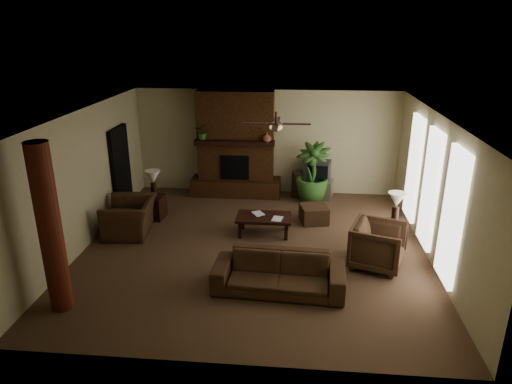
# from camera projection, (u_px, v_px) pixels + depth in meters

# --- Properties ---
(room_shell) EXTENTS (7.00, 7.00, 7.00)m
(room_shell) POSITION_uv_depth(u_px,v_px,m) (254.00, 185.00, 9.11)
(room_shell) COLOR brown
(room_shell) RESTS_ON ground
(fireplace) EXTENTS (2.40, 0.70, 2.80)m
(fireplace) POSITION_uv_depth(u_px,v_px,m) (236.00, 153.00, 12.27)
(fireplace) COLOR #532E16
(fireplace) RESTS_ON ground
(windows) EXTENTS (0.08, 3.65, 2.35)m
(windows) POSITION_uv_depth(u_px,v_px,m) (430.00, 189.00, 9.02)
(windows) COLOR white
(windows) RESTS_ON ground
(log_column) EXTENTS (0.36, 0.36, 2.80)m
(log_column) POSITION_uv_depth(u_px,v_px,m) (50.00, 230.00, 7.12)
(log_column) COLOR maroon
(log_column) RESTS_ON ground
(doorway) EXTENTS (0.10, 1.00, 2.10)m
(doorway) POSITION_uv_depth(u_px,v_px,m) (121.00, 170.00, 11.21)
(doorway) COLOR black
(doorway) RESTS_ON ground
(ceiling_fan) EXTENTS (1.35, 1.35, 0.37)m
(ceiling_fan) POSITION_uv_depth(u_px,v_px,m) (276.00, 126.00, 8.97)
(ceiling_fan) COLOR #301F15
(ceiling_fan) RESTS_ON ceiling
(sofa) EXTENTS (2.30, 0.80, 0.89)m
(sofa) POSITION_uv_depth(u_px,v_px,m) (279.00, 267.00, 7.94)
(sofa) COLOR #442E1D
(sofa) RESTS_ON ground
(armchair_left) EXTENTS (0.89, 1.26, 1.03)m
(armchair_left) POSITION_uv_depth(u_px,v_px,m) (129.00, 212.00, 10.10)
(armchair_left) COLOR #442E1D
(armchair_left) RESTS_ON ground
(armchair_right) EXTENTS (1.13, 1.17, 0.96)m
(armchair_right) POSITION_uv_depth(u_px,v_px,m) (378.00, 243.00, 8.72)
(armchair_right) COLOR #442E1D
(armchair_right) RESTS_ON ground
(coffee_table) EXTENTS (1.20, 0.70, 0.43)m
(coffee_table) POSITION_uv_depth(u_px,v_px,m) (264.00, 219.00, 10.11)
(coffee_table) COLOR black
(coffee_table) RESTS_ON ground
(ottoman) EXTENTS (0.72, 0.72, 0.40)m
(ottoman) POSITION_uv_depth(u_px,v_px,m) (314.00, 214.00, 10.79)
(ottoman) COLOR #442E1D
(ottoman) RESTS_ON ground
(tv_stand) EXTENTS (0.94, 0.68, 0.50)m
(tv_stand) POSITION_uv_depth(u_px,v_px,m) (316.00, 188.00, 12.33)
(tv_stand) COLOR #B9B8BB
(tv_stand) RESTS_ON ground
(tv) EXTENTS (0.74, 0.64, 0.52)m
(tv) POSITION_uv_depth(u_px,v_px,m) (317.00, 170.00, 12.15)
(tv) COLOR #353638
(tv) RESTS_ON tv_stand
(floor_vase) EXTENTS (0.34, 0.34, 0.77)m
(floor_vase) POSITION_uv_depth(u_px,v_px,m) (298.00, 181.00, 12.31)
(floor_vase) COLOR #33261C
(floor_vase) RESTS_ON ground
(floor_plant) EXTENTS (1.34, 1.76, 0.87)m
(floor_plant) POSITION_uv_depth(u_px,v_px,m) (312.00, 186.00, 11.98)
(floor_plant) COLOR #356127
(floor_plant) RESTS_ON ground
(side_table_left) EXTENTS (0.55, 0.55, 0.55)m
(side_table_left) POSITION_uv_depth(u_px,v_px,m) (154.00, 207.00, 11.00)
(side_table_left) COLOR black
(side_table_left) RESTS_ON ground
(lamp_left) EXTENTS (0.44, 0.44, 0.65)m
(lamp_left) POSITION_uv_depth(u_px,v_px,m) (153.00, 179.00, 10.72)
(lamp_left) COLOR #301F15
(lamp_left) RESTS_ON side_table_left
(side_table_right) EXTENTS (0.62, 0.62, 0.55)m
(side_table_right) POSITION_uv_depth(u_px,v_px,m) (390.00, 234.00, 9.59)
(side_table_right) COLOR black
(side_table_right) RESTS_ON ground
(lamp_right) EXTENTS (0.39, 0.39, 0.65)m
(lamp_right) POSITION_uv_depth(u_px,v_px,m) (396.00, 202.00, 9.32)
(lamp_right) COLOR #301F15
(lamp_right) RESTS_ON side_table_right
(mantel_plant) EXTENTS (0.46, 0.50, 0.33)m
(mantel_plant) POSITION_uv_depth(u_px,v_px,m) (203.00, 133.00, 11.94)
(mantel_plant) COLOR #356127
(mantel_plant) RESTS_ON fireplace
(mantel_vase) EXTENTS (0.22, 0.23, 0.22)m
(mantel_vase) POSITION_uv_depth(u_px,v_px,m) (267.00, 137.00, 11.74)
(mantel_vase) COLOR #97533C
(mantel_vase) RESTS_ON fireplace
(book_a) EXTENTS (0.20, 0.13, 0.29)m
(book_a) POSITION_uv_depth(u_px,v_px,m) (254.00, 209.00, 10.09)
(book_a) COLOR #999999
(book_a) RESTS_ON coffee_table
(book_b) EXTENTS (0.21, 0.06, 0.29)m
(book_b) POSITION_uv_depth(u_px,v_px,m) (273.00, 213.00, 9.89)
(book_b) COLOR #999999
(book_b) RESTS_ON coffee_table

